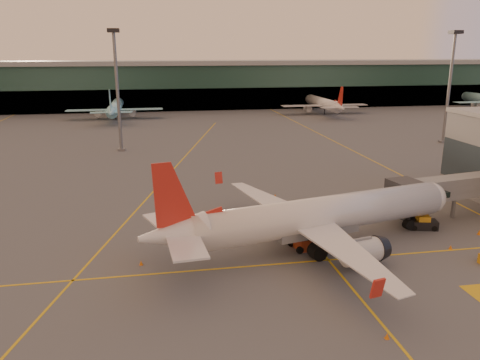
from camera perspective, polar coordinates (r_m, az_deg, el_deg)
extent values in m
plane|color=#4C4F54|center=(44.92, 6.89, -12.82)|extent=(600.00, 600.00, 0.00)
cube|color=gold|center=(49.19, 5.19, -10.12)|extent=(80.00, 0.25, 0.01)
cube|color=gold|center=(85.40, -8.42, 0.96)|extent=(31.30, 115.98, 0.01)
cube|color=gold|center=(117.56, 11.06, 4.83)|extent=(0.25, 160.00, 0.01)
cube|color=gold|center=(40.30, 17.50, -17.08)|extent=(0.25, 30.00, 0.01)
cube|color=#19382D|center=(180.58, -6.40, 11.23)|extent=(400.00, 18.00, 16.00)
cube|color=gray|center=(180.15, -6.48, 14.02)|extent=(400.00, 20.00, 1.60)
cube|color=black|center=(172.48, -6.16, 9.70)|extent=(400.00, 1.00, 8.00)
cylinder|color=slate|center=(104.36, -14.69, 10.23)|extent=(0.70, 0.70, 25.00)
cube|color=black|center=(104.07, -15.19, 17.19)|extent=(2.40, 2.40, 0.80)
cube|color=slate|center=(106.09, -14.24, 3.63)|extent=(1.60, 1.60, 0.50)
cylinder|color=slate|center=(120.48, 24.13, 10.04)|extent=(0.70, 0.70, 25.00)
cube|color=black|center=(120.22, 24.81, 16.05)|extent=(2.40, 2.40, 0.80)
cube|color=slate|center=(121.98, 23.49, 4.33)|extent=(1.60, 1.60, 0.50)
cylinder|color=silver|center=(52.28, 10.15, -4.11)|extent=(30.43, 10.51, 3.89)
sphere|color=silver|center=(61.58, 22.10, -2.02)|extent=(3.81, 3.81, 3.81)
cube|color=black|center=(62.21, 22.87, -1.46)|extent=(2.27, 2.85, 0.68)
cone|color=silver|center=(45.63, -8.21, -6.60)|extent=(7.31, 5.08, 3.70)
cube|color=silver|center=(42.72, -6.57, -7.98)|extent=(3.66, 6.53, 0.19)
cylinder|color=silver|center=(49.01, 14.55, -8.44)|extent=(4.53, 3.37, 2.53)
cylinder|color=black|center=(50.29, 9.41, -8.59)|extent=(2.01, 1.72, 1.75)
cylinder|color=black|center=(50.08, 9.44, -8.03)|extent=(0.35, 0.35, 1.07)
cube|color=silver|center=(48.69, -8.81, -5.05)|extent=(5.17, 6.99, 0.19)
cylinder|color=silver|center=(58.08, 7.51, -4.22)|extent=(4.53, 3.37, 2.53)
cylinder|color=black|center=(54.26, 6.56, -6.63)|extent=(2.01, 1.72, 1.75)
cylinder|color=black|center=(54.06, 6.58, -6.10)|extent=(0.35, 0.35, 1.07)
cube|color=slate|center=(52.14, 9.06, -5.59)|extent=(10.06, 5.16, 1.56)
cylinder|color=black|center=(60.52, 19.81, -5.10)|extent=(1.37, 1.03, 1.23)
cube|color=slate|center=(66.68, 24.83, -0.76)|extent=(17.05, 5.48, 2.70)
cube|color=#2D3035|center=(61.87, 19.32, -1.37)|extent=(3.94, 3.94, 3.00)
cube|color=#2D3035|center=(64.23, 19.87, -3.62)|extent=(1.60, 2.40, 2.40)
cylinder|color=black|center=(63.59, 20.29, -4.61)|extent=(0.80, 0.40, 0.80)
cylinder|color=black|center=(65.37, 19.33, -3.98)|extent=(0.80, 0.40, 0.80)
cylinder|color=slate|center=(67.43, 24.57, -3.00)|extent=(0.50, 0.50, 2.89)
cube|color=#A13417|center=(52.93, 8.31, -7.53)|extent=(3.15, 2.58, 1.32)
cube|color=silver|center=(52.04, 8.15, -5.49)|extent=(5.41, 3.09, 2.46)
cylinder|color=black|center=(51.49, 7.31, -8.50)|extent=(0.83, 0.45, 0.79)
cylinder|color=black|center=(52.94, 10.37, -7.93)|extent=(0.83, 0.45, 0.79)
cube|color=black|center=(62.10, 21.35, -5.05)|extent=(3.74, 2.59, 1.10)
cube|color=orange|center=(61.85, 21.42, -4.40)|extent=(1.75, 1.90, 0.90)
cylinder|color=black|center=(61.11, 20.46, -5.50)|extent=(0.75, 0.47, 0.70)
cylinder|color=black|center=(61.82, 22.61, -5.48)|extent=(0.75, 0.47, 0.70)
cone|color=orange|center=(63.00, 27.15, -5.68)|extent=(0.49, 0.49, 0.62)
cube|color=orange|center=(63.09, 27.12, -5.92)|extent=(0.42, 0.42, 0.03)
cone|color=orange|center=(49.69, -11.97, -9.83)|extent=(0.39, 0.39, 0.49)
cube|color=orange|center=(49.79, -11.95, -10.08)|extent=(0.33, 0.33, 0.03)
cone|color=orange|center=(39.21, 17.50, -17.66)|extent=(0.38, 0.38, 0.48)
cube|color=orange|center=(39.34, 17.47, -17.94)|extent=(0.33, 0.33, 0.03)
cone|color=orange|center=(70.33, 4.29, -1.88)|extent=(0.40, 0.40, 0.50)
cube|color=orange|center=(70.40, 4.29, -2.07)|extent=(0.34, 0.34, 0.03)
cone|color=orange|center=(57.18, 24.29, -7.47)|extent=(0.39, 0.39, 0.50)
cube|color=orange|center=(57.27, 24.27, -7.69)|extent=(0.34, 0.34, 0.03)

